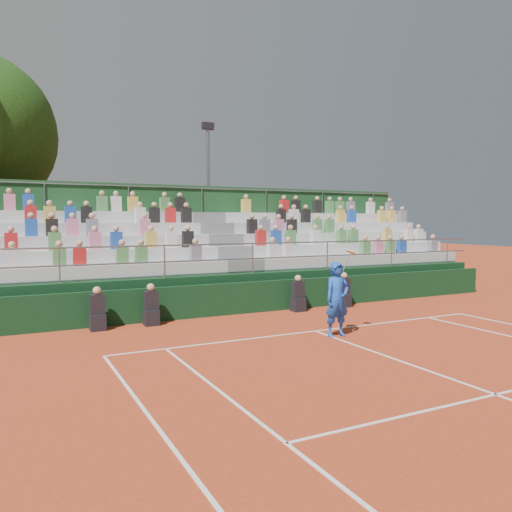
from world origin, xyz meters
name	(u,v)px	position (x,y,z in m)	size (l,w,h in m)	color
ground	(315,331)	(0.00, 0.00, 0.00)	(90.00, 90.00, 0.00)	#BA411F
courtside_wall	(260,297)	(0.00, 3.20, 0.50)	(20.00, 0.15, 1.00)	black
line_officials	(233,302)	(-1.18, 2.75, 0.48)	(8.58, 0.40, 1.19)	black
grandstand	(221,270)	(-0.02, 6.44, 1.09)	(20.00, 5.20, 4.40)	black
tennis_player	(337,299)	(0.17, -0.74, 0.96)	(0.88, 0.46, 2.22)	blue
floodlight_mast	(208,188)	(1.96, 12.71, 4.61)	(0.60, 0.25, 7.88)	gray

